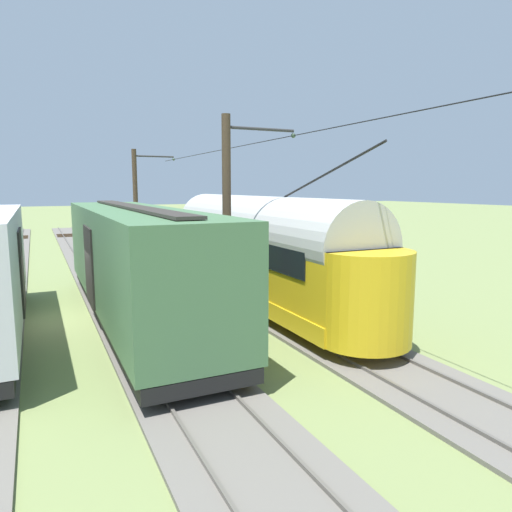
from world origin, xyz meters
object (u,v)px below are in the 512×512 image
object	(u,v)px
coach_far_siding	(134,260)
catenary_pole_mid_near	(229,220)
switch_stand	(200,248)
catenary_pole_foreground	(137,205)
vintage_streetcar	(260,248)

from	to	relation	value
coach_far_siding	catenary_pole_mid_near	size ratio (longest dim) A/B	2.15
switch_stand	catenary_pole_foreground	bearing A→B (deg)	3.70
catenary_pole_foreground	catenary_pole_mid_near	bearing A→B (deg)	90.00
catenary_pole_mid_near	coach_far_siding	bearing A→B (deg)	-41.26
catenary_pole_foreground	coach_far_siding	bearing A→B (deg)	78.18
catenary_pole_foreground	vintage_streetcar	bearing A→B (deg)	100.80
vintage_streetcar	catenary_pole_mid_near	bearing A→B (deg)	47.35
vintage_streetcar	catenary_pole_mid_near	size ratio (longest dim) A/B	2.27
switch_stand	catenary_pole_mid_near	bearing A→B (deg)	75.03
coach_far_siding	switch_stand	bearing A→B (deg)	-117.49
coach_far_siding	catenary_pole_foreground	bearing A→B (deg)	-101.82
vintage_streetcar	catenary_pole_foreground	world-z (taller)	catenary_pole_foreground
vintage_streetcar	catenary_pole_foreground	distance (m)	12.56
catenary_pole_foreground	switch_stand	xyz separation A→B (m)	(-4.03, -0.26, -2.90)
catenary_pole_mid_near	catenary_pole_foreground	bearing A→B (deg)	-90.00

